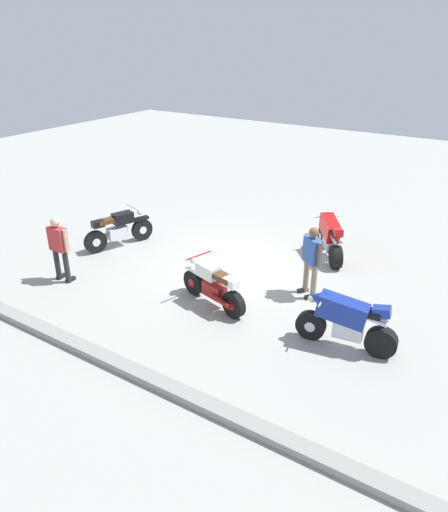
{
  "coord_description": "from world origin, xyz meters",
  "views": [
    {
      "loc": [
        -5.78,
        9.5,
        5.57
      ],
      "look_at": [
        -0.27,
        0.87,
        0.75
      ],
      "focal_mm": 33.59,
      "sensor_mm": 36.0,
      "label": 1
    }
  ],
  "objects": [
    {
      "name": "person_in_red_shirt",
      "position": [
        3.15,
        2.83,
        0.94
      ],
      "size": [
        0.64,
        0.31,
        1.65
      ],
      "rotation": [
        0.0,
        0.0,
        4.74
      ],
      "color": "#262628",
      "rests_on": "ground"
    },
    {
      "name": "motorcycle_cream_vintage",
      "position": [
        -0.6,
        1.82,
        0.49
      ],
      "size": [
        1.92,
        0.89,
        1.07
      ],
      "rotation": [
        0.0,
        0.0,
        6.01
      ],
      "color": "black",
      "rests_on": "ground"
    },
    {
      "name": "motorcycle_blue_sportbike",
      "position": [
        -3.6,
        1.76,
        0.59
      ],
      "size": [
        1.96,
        0.7,
        1.14
      ],
      "rotation": [
        0.0,
        0.0,
        0.13
      ],
      "color": "black",
      "rests_on": "ground"
    },
    {
      "name": "ground_plane",
      "position": [
        0.0,
        0.0,
        0.0
      ],
      "size": [
        40.0,
        40.0,
        0.0
      ],
      "primitive_type": "plane",
      "color": "#9E9E99"
    },
    {
      "name": "person_in_blue_shirt",
      "position": [
        -2.22,
        0.24,
        0.96
      ],
      "size": [
        0.58,
        0.51,
        1.68
      ],
      "rotation": [
        0.0,
        0.0,
        0.95
      ],
      "color": "gray",
      "rests_on": "ground"
    },
    {
      "name": "motorcycle_red_sportbike",
      "position": [
        -1.82,
        -2.0,
        0.59
      ],
      "size": [
        1.29,
        1.7,
        1.14
      ],
      "rotation": [
        0.0,
        0.0,
        5.33
      ],
      "color": "black",
      "rests_on": "ground"
    },
    {
      "name": "motorcycle_black_cruiser",
      "position": [
        3.46,
        0.56,
        0.52
      ],
      "size": [
        0.95,
        2.01,
        1.09
      ],
      "rotation": [
        0.0,
        0.0,
        4.38
      ],
      "color": "black",
      "rests_on": "ground"
    },
    {
      "name": "curb_edge",
      "position": [
        0.0,
        4.6,
        0.07
      ],
      "size": [
        14.0,
        0.3,
        0.15
      ],
      "primitive_type": "cube",
      "color": "gray",
      "rests_on": "ground"
    }
  ]
}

